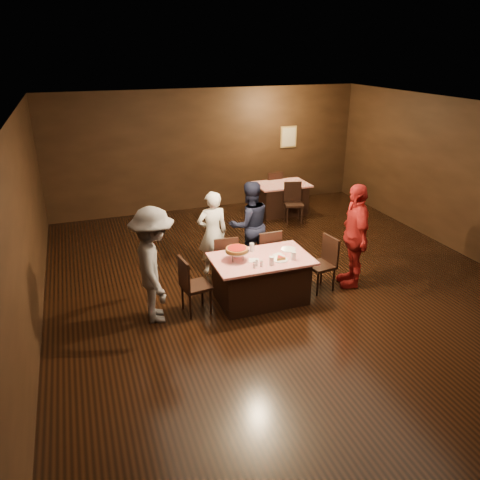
% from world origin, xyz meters
% --- Properties ---
extents(room, '(10.00, 10.04, 3.02)m').
position_xyz_m(room, '(0.00, 0.01, 2.14)').
color(room, black).
rests_on(room, ground).
extents(main_table, '(1.60, 1.00, 0.77)m').
position_xyz_m(main_table, '(-0.57, 0.00, 0.39)').
color(main_table, red).
rests_on(main_table, ground).
extents(back_table, '(1.30, 0.90, 0.77)m').
position_xyz_m(back_table, '(1.56, 3.89, 0.39)').
color(back_table, '#AD0C0B').
rests_on(back_table, ground).
extents(chair_far_left, '(0.45, 0.45, 0.95)m').
position_xyz_m(chair_far_left, '(-0.97, 0.75, 0.47)').
color(chair_far_left, black).
rests_on(chair_far_left, ground).
extents(chair_far_right, '(0.42, 0.42, 0.95)m').
position_xyz_m(chair_far_right, '(-0.17, 0.75, 0.47)').
color(chair_far_right, black).
rests_on(chair_far_right, ground).
extents(chair_end_left, '(0.47, 0.47, 0.95)m').
position_xyz_m(chair_end_left, '(-1.67, 0.00, 0.47)').
color(chair_end_left, black).
rests_on(chair_end_left, ground).
extents(chair_end_right, '(0.48, 0.48, 0.95)m').
position_xyz_m(chair_end_right, '(0.53, 0.00, 0.47)').
color(chair_end_right, black).
rests_on(chair_end_right, ground).
extents(chair_back_near, '(0.51, 0.51, 0.95)m').
position_xyz_m(chair_back_near, '(1.56, 3.19, 0.47)').
color(chair_back_near, black).
rests_on(chair_back_near, ground).
extents(chair_back_far, '(0.43, 0.43, 0.95)m').
position_xyz_m(chair_back_far, '(1.56, 4.49, 0.47)').
color(chair_back_far, black).
rests_on(chair_back_far, ground).
extents(diner_white_jacket, '(0.58, 0.39, 1.57)m').
position_xyz_m(diner_white_jacket, '(-1.02, 1.27, 0.79)').
color(diner_white_jacket, white).
rests_on(diner_white_jacket, ground).
extents(diner_navy_hoodie, '(0.85, 0.67, 1.68)m').
position_xyz_m(diner_navy_hoodie, '(-0.28, 1.30, 0.84)').
color(diner_navy_hoodie, black).
rests_on(diner_navy_hoodie, ground).
extents(diner_grey_knit, '(0.75, 1.21, 1.81)m').
position_xyz_m(diner_grey_knit, '(-2.29, 0.02, 0.91)').
color(diner_grey_knit, slate).
rests_on(diner_grey_knit, ground).
extents(diner_red_shirt, '(0.74, 1.16, 1.84)m').
position_xyz_m(diner_red_shirt, '(1.16, 0.01, 0.92)').
color(diner_red_shirt, maroon).
rests_on(diner_red_shirt, ground).
extents(pizza_stand, '(0.38, 0.38, 0.22)m').
position_xyz_m(pizza_stand, '(-0.97, 0.05, 0.95)').
color(pizza_stand, black).
rests_on(pizza_stand, main_table).
extents(plate_with_slice, '(0.25, 0.25, 0.06)m').
position_xyz_m(plate_with_slice, '(-0.32, -0.18, 0.80)').
color(plate_with_slice, white).
rests_on(plate_with_slice, main_table).
extents(plate_empty, '(0.25, 0.25, 0.01)m').
position_xyz_m(plate_empty, '(-0.02, 0.15, 0.78)').
color(plate_empty, white).
rests_on(plate_empty, main_table).
extents(glass_front_left, '(0.08, 0.08, 0.14)m').
position_xyz_m(glass_front_left, '(-0.52, -0.30, 0.84)').
color(glass_front_left, silver).
rests_on(glass_front_left, main_table).
extents(glass_front_right, '(0.08, 0.08, 0.14)m').
position_xyz_m(glass_front_right, '(-0.12, -0.25, 0.84)').
color(glass_front_right, silver).
rests_on(glass_front_right, main_table).
extents(glass_back, '(0.08, 0.08, 0.14)m').
position_xyz_m(glass_back, '(-0.62, 0.30, 0.84)').
color(glass_back, silver).
rests_on(glass_back, main_table).
extents(condiments, '(0.17, 0.10, 0.09)m').
position_xyz_m(condiments, '(-0.75, -0.28, 0.82)').
color(condiments, silver).
rests_on(condiments, main_table).
extents(napkin_center, '(0.19, 0.19, 0.01)m').
position_xyz_m(napkin_center, '(-0.27, 0.00, 0.77)').
color(napkin_center, white).
rests_on(napkin_center, main_table).
extents(napkin_left, '(0.21, 0.21, 0.01)m').
position_xyz_m(napkin_left, '(-0.72, -0.05, 0.77)').
color(napkin_left, white).
rests_on(napkin_left, main_table).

